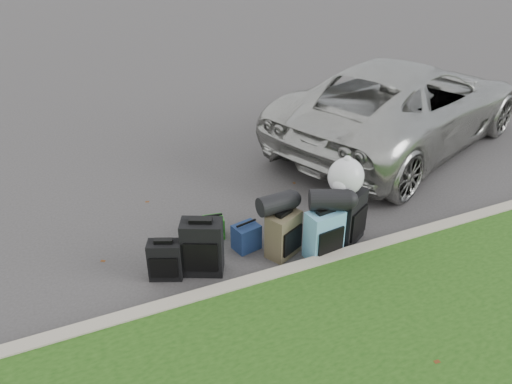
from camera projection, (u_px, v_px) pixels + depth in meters
name	position (u px, v px, depth m)	size (l,w,h in m)	color
ground	(269.00, 232.00, 6.84)	(120.00, 120.00, 0.00)	#383535
curb	(305.00, 268.00, 6.00)	(120.00, 0.18, 0.15)	#9E937F
suv	(404.00, 104.00, 9.16)	(2.61, 5.66, 1.57)	#B7B7B2
suitcase_small_black	(165.00, 260.00, 5.87)	(0.39, 0.22, 0.49)	black
suitcase_large_black_left	(202.00, 247.00, 5.92)	(0.49, 0.29, 0.70)	black
suitcase_olive	(283.00, 234.00, 6.25)	(0.43, 0.27, 0.59)	#403926
suitcase_teal	(324.00, 234.00, 6.21)	(0.45, 0.27, 0.64)	teal
suitcase_large_black_right	(348.00, 217.00, 6.49)	(0.48, 0.29, 0.72)	black
tote_green	(214.00, 227.00, 6.67)	(0.26, 0.21, 0.30)	#1F7119
tote_navy	(246.00, 237.00, 6.42)	(0.32, 0.25, 0.34)	navy
duffel_left	(276.00, 203.00, 6.10)	(0.25, 0.25, 0.46)	black
duffel_right	(329.00, 200.00, 6.05)	(0.27, 0.27, 0.47)	black
trash_bag	(346.00, 177.00, 6.20)	(0.46, 0.46, 0.46)	silver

